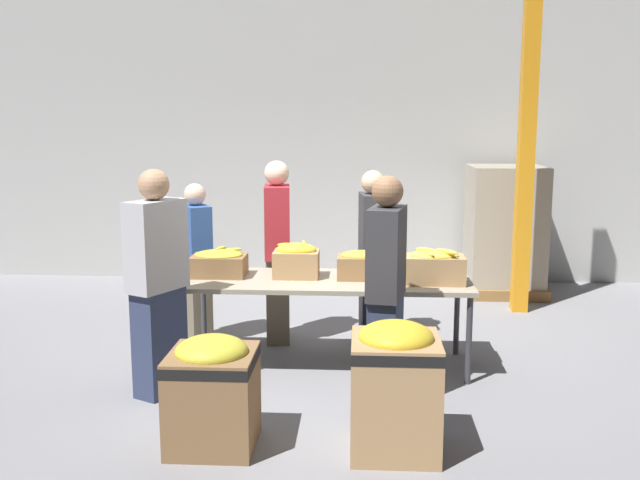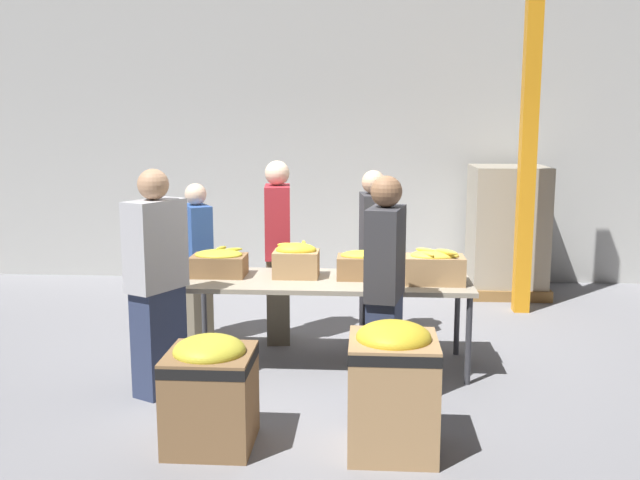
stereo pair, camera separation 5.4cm
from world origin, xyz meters
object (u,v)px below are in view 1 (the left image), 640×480
(banana_box_1, at_px, (296,260))
(donation_bin_1, at_px, (395,383))
(pallet_stack_0, at_px, (505,231))
(volunteer_2, at_px, (372,257))
(banana_box_2, at_px, (363,264))
(banana_box_0, at_px, (219,263))
(banana_box_3, at_px, (435,266))
(support_pillar, at_px, (527,132))
(volunteer_3, at_px, (158,284))
(volunteer_0, at_px, (277,253))
(volunteer_4, at_px, (197,264))
(sorting_table, at_px, (327,285))
(donation_bin_0, at_px, (213,388))
(volunteer_1, at_px, (386,292))

(banana_box_1, bearing_deg, donation_bin_1, -64.62)
(pallet_stack_0, bearing_deg, volunteer_2, -128.94)
(banana_box_2, distance_m, pallet_stack_0, 3.25)
(banana_box_0, xyz_separation_m, banana_box_3, (1.86, -0.17, 0.03))
(volunteer_2, bearing_deg, pallet_stack_0, 134.66)
(banana_box_1, height_order, support_pillar, support_pillar)
(banana_box_0, bearing_deg, banana_box_1, -0.02)
(banana_box_0, height_order, pallet_stack_0, pallet_stack_0)
(banana_box_1, relative_size, volunteer_2, 0.23)
(banana_box_2, height_order, donation_bin_1, banana_box_2)
(volunteer_3, distance_m, pallet_stack_0, 4.84)
(banana_box_1, relative_size, volunteer_0, 0.22)
(volunteer_4, bearing_deg, banana_box_2, 41.02)
(sorting_table, bearing_deg, donation_bin_0, -112.74)
(volunteer_3, xyz_separation_m, support_pillar, (3.35, 2.66, 1.12))
(banana_box_1, xyz_separation_m, volunteer_0, (-0.24, 0.63, -0.06))
(banana_box_1, bearing_deg, support_pillar, 38.51)
(volunteer_0, relative_size, pallet_stack_0, 1.11)
(donation_bin_1, xyz_separation_m, support_pillar, (1.56, 3.54, 1.54))
(donation_bin_1, relative_size, pallet_stack_0, 0.55)
(volunteer_4, height_order, pallet_stack_0, pallet_stack_0)
(volunteer_0, height_order, donation_bin_0, volunteer_0)
(volunteer_2, bearing_deg, volunteer_0, -93.58)
(donation_bin_1, height_order, pallet_stack_0, pallet_stack_0)
(sorting_table, bearing_deg, volunteer_3, -150.53)
(banana_box_3, bearing_deg, pallet_stack_0, 68.39)
(volunteer_4, bearing_deg, volunteer_0, 65.80)
(volunteer_2, distance_m, volunteer_4, 1.69)
(volunteer_0, xyz_separation_m, support_pillar, (2.59, 1.24, 1.13))
(banana_box_0, relative_size, banana_box_1, 1.21)
(banana_box_0, bearing_deg, banana_box_3, -5.21)
(banana_box_1, bearing_deg, banana_box_0, 179.98)
(volunteer_4, bearing_deg, volunteer_3, -28.56)
(banana_box_2, height_order, volunteer_3, volunteer_3)
(banana_box_2, xyz_separation_m, donation_bin_1, (0.21, -1.65, -0.44))
(banana_box_2, height_order, support_pillar, support_pillar)
(banana_box_3, distance_m, pallet_stack_0, 3.11)
(banana_box_2, xyz_separation_m, support_pillar, (1.76, 1.89, 1.10))
(banana_box_3, height_order, support_pillar, support_pillar)
(volunteer_2, height_order, donation_bin_1, volunteer_2)
(volunteer_1, bearing_deg, sorting_table, 42.60)
(volunteer_1, height_order, support_pillar, support_pillar)
(volunteer_4, relative_size, support_pillar, 0.39)
(sorting_table, relative_size, pallet_stack_0, 1.56)
(donation_bin_0, distance_m, donation_bin_1, 1.19)
(banana_box_2, xyz_separation_m, banana_box_3, (0.60, -0.15, 0.02))
(donation_bin_0, bearing_deg, volunteer_1, 35.07)
(sorting_table, height_order, donation_bin_0, sorting_table)
(donation_bin_1, bearing_deg, volunteer_1, 92.84)
(volunteer_2, distance_m, pallet_stack_0, 2.64)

